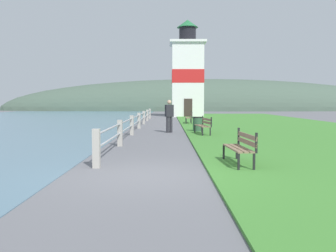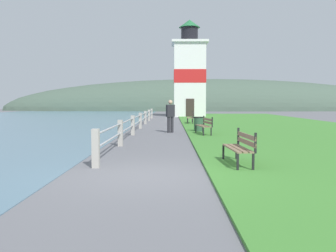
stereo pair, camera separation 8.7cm
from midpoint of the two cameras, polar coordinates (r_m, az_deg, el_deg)
name	(u,v)px [view 2 (the right image)]	position (r m, az deg, el deg)	size (l,w,h in m)	color
ground_plane	(145,176)	(8.51, -3.16, -7.57)	(160.00, 160.00, 0.00)	slate
grass_verge	(272,126)	(26.16, 15.69, -0.01)	(12.00, 50.54, 0.06)	#428433
seawall_railing	(140,119)	(23.25, -4.14, 1.02)	(0.18, 27.82, 0.99)	#A8A399
park_bench_near	(241,146)	(9.82, 11.25, -2.95)	(0.58, 1.74, 0.94)	#846B51
park_bench_midway	(205,124)	(18.66, 5.79, 0.23)	(0.72, 1.86, 0.94)	#846B51
park_bench_far	(191,117)	(28.16, 3.65, 1.41)	(0.52, 1.77, 0.94)	#846B51
lighthouse	(189,75)	(42.44, 3.33, 7.80)	(3.96, 3.96, 10.79)	white
person_strolling	(170,115)	(20.14, 0.49, 1.69)	(0.49, 0.37, 1.76)	#28282D
trash_bin	(199,124)	(20.56, 4.80, 0.24)	(0.54, 0.54, 0.84)	#2D5138
distant_hillside	(209,110)	(72.43, 6.34, 2.38)	(80.00, 16.00, 12.00)	#475B4C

